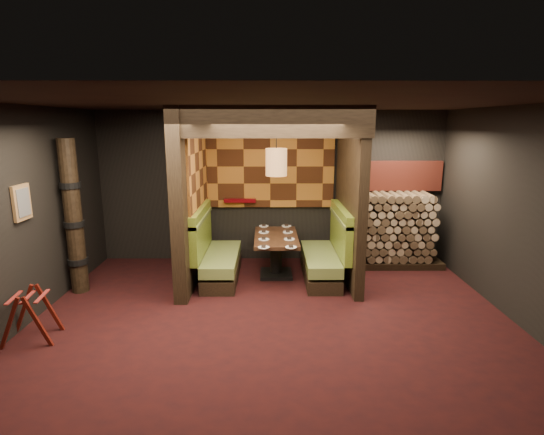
{
  "coord_description": "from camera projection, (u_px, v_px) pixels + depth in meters",
  "views": [
    {
      "loc": [
        -0.04,
        -5.26,
        2.61
      ],
      "look_at": [
        0.0,
        1.3,
        1.15
      ],
      "focal_mm": 28.0,
      "sensor_mm": 36.0,
      "label": 1
    }
  ],
  "objects": [
    {
      "name": "partition_left",
      "position": [
        190.0,
        197.0,
        6.99
      ],
      "size": [
        0.2,
        2.2,
        2.85
      ],
      "primitive_type": "cube",
      "color": "black",
      "rests_on": "floor"
    },
    {
      "name": "wall_back",
      "position": [
        272.0,
        187.0,
        8.09
      ],
      "size": [
        6.5,
        0.02,
        2.85
      ],
      "primitive_type": "cube",
      "color": "black",
      "rests_on": "ground"
    },
    {
      "name": "tapa_back_panel",
      "position": [
        270.0,
        166.0,
        7.95
      ],
      "size": [
        2.4,
        0.06,
        1.55
      ],
      "primitive_type": "cube",
      "color": "#A66222",
      "rests_on": "wall_back"
    },
    {
      "name": "bay_front_post",
      "position": [
        352.0,
        194.0,
        7.31
      ],
      "size": [
        0.08,
        0.08,
        2.85
      ],
      "primitive_type": "cube",
      "color": "black",
      "rests_on": "floor"
    },
    {
      "name": "partition_right",
      "position": [
        350.0,
        196.0,
        7.06
      ],
      "size": [
        0.15,
        2.1,
        2.85
      ],
      "primitive_type": "cube",
      "color": "black",
      "rests_on": "floor"
    },
    {
      "name": "floor",
      "position": [
        273.0,
        322.0,
        5.7
      ],
      "size": [
        6.5,
        5.5,
        0.02
      ],
      "primitive_type": "cube",
      "color": "black",
      "rests_on": "ground"
    },
    {
      "name": "mosaic_header",
      "position": [
        393.0,
        176.0,
        7.97
      ],
      "size": [
        1.83,
        0.1,
        0.56
      ],
      "primitive_type": "cube",
      "color": "maroon",
      "rests_on": "wall_back"
    },
    {
      "name": "ceiling",
      "position": [
        273.0,
        102.0,
        5.08
      ],
      "size": [
        6.5,
        5.5,
        0.02
      ],
      "primitive_type": "cube",
      "color": "black",
      "rests_on": "ground"
    },
    {
      "name": "booth_bench_left",
      "position": [
        216.0,
        256.0,
        7.22
      ],
      "size": [
        0.68,
        1.6,
        1.14
      ],
      "color": "black",
      "rests_on": "floor"
    },
    {
      "name": "totem_column",
      "position": [
        74.0,
        218.0,
        6.5
      ],
      "size": [
        0.31,
        0.31,
        2.4
      ],
      "color": "black",
      "rests_on": "floor"
    },
    {
      "name": "place_settings",
      "position": [
        276.0,
        235.0,
        7.28
      ],
      "size": [
        0.62,
        1.58,
        0.03
      ],
      "color": "white",
      "rests_on": "dining_table"
    },
    {
      "name": "header_beam",
      "position": [
        270.0,
        122.0,
        5.81
      ],
      "size": [
        2.85,
        0.18,
        0.44
      ],
      "primitive_type": "cube",
      "color": "black",
      "rests_on": "partition_left"
    },
    {
      "name": "firewood_stack",
      "position": [
        395.0,
        230.0,
        7.86
      ],
      "size": [
        1.73,
        0.7,
        1.36
      ],
      "color": "black",
      "rests_on": "floor"
    },
    {
      "name": "lacquer_shelf",
      "position": [
        240.0,
        200.0,
        8.03
      ],
      "size": [
        0.6,
        0.12,
        0.07
      ],
      "primitive_type": "cube",
      "color": "#57040A",
      "rests_on": "wall_back"
    },
    {
      "name": "framed_picture",
      "position": [
        22.0,
        202.0,
        5.43
      ],
      "size": [
        0.05,
        0.36,
        0.46
      ],
      "color": "#9B7042",
      "rests_on": "wall_left"
    },
    {
      "name": "pendant_lamp",
      "position": [
        276.0,
        162.0,
        6.96
      ],
      "size": [
        0.35,
        0.35,
        1.09
      ],
      "color": "#9F6B3D",
      "rests_on": "ceiling"
    },
    {
      "name": "luggage_rack",
      "position": [
        30.0,
        313.0,
        5.18
      ],
      "size": [
        0.68,
        0.52,
        0.68
      ],
      "color": "#460F08",
      "rests_on": "floor"
    },
    {
      "name": "wall_front",
      "position": [
        276.0,
        314.0,
        2.7
      ],
      "size": [
        6.5,
        0.02,
        2.85
      ],
      "primitive_type": "cube",
      "color": "black",
      "rests_on": "ground"
    },
    {
      "name": "wall_right",
      "position": [
        528.0,
        218.0,
        5.41
      ],
      "size": [
        0.02,
        5.5,
        2.85
      ],
      "primitive_type": "cube",
      "color": "black",
      "rests_on": "ground"
    },
    {
      "name": "tapa_side_panel",
      "position": [
        198.0,
        170.0,
        7.07
      ],
      "size": [
        0.04,
        1.85,
        1.45
      ],
      "primitive_type": "cube",
      "color": "#A66222",
      "rests_on": "partition_left"
    },
    {
      "name": "dining_table",
      "position": [
        276.0,
        249.0,
        7.34
      ],
      "size": [
        0.75,
        1.37,
        0.72
      ],
      "color": "black",
      "rests_on": "floor"
    },
    {
      "name": "wall_left",
      "position": [
        16.0,
        219.0,
        5.37
      ],
      "size": [
        0.02,
        5.5,
        2.85
      ],
      "primitive_type": "cube",
      "color": "black",
      "rests_on": "ground"
    },
    {
      "name": "booth_bench_right",
      "position": [
        326.0,
        256.0,
        7.23
      ],
      "size": [
        0.68,
        1.6,
        1.14
      ],
      "color": "black",
      "rests_on": "floor"
    }
  ]
}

